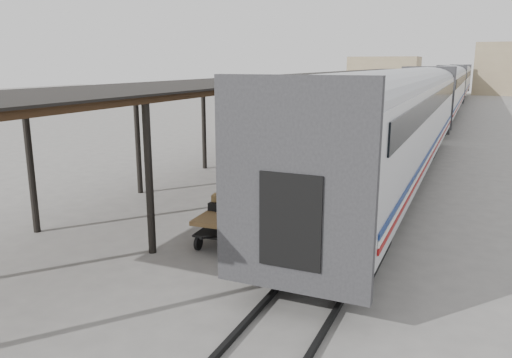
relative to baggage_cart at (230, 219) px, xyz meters
The scene contains 10 objects.
ground 0.76m from the baggage_cart, 106.30° to the left, with size 160.00×160.00×0.00m, color slate.
train 34.37m from the baggage_cart, 84.84° to the left, with size 3.45×76.01×4.01m.
canopy 24.85m from the baggage_cart, 98.19° to the left, with size 4.90×64.30×4.15m.
rails 34.52m from the baggage_cart, 84.86° to the left, with size 1.54×150.00×0.12m.
building_left 83.03m from the baggage_cart, 97.00° to the left, with size 12.00×8.00×6.00m, color tan.
baggage_cart is the anchor object (origin of this frame).
suitcase_stack 0.56m from the baggage_cart, 109.65° to the left, with size 1.17×1.13×0.58m.
luggage_tug 17.72m from the baggage_cart, 94.46° to the left, with size 1.22×1.69×1.36m.
porter 1.29m from the baggage_cart, 68.96° to the right, with size 0.64×0.42×1.76m, color navy.
pedestrian 17.23m from the baggage_cart, 100.60° to the left, with size 1.03×0.43×1.76m, color black.
Camera 1 is at (6.13, -12.19, 4.86)m, focal length 35.00 mm.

